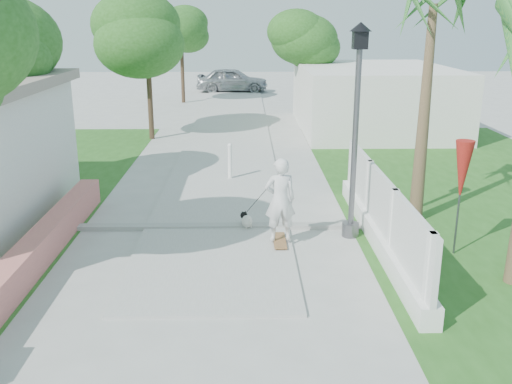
{
  "coord_description": "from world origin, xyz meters",
  "views": [
    {
      "loc": [
        0.65,
        -5.96,
        4.5
      ],
      "look_at": [
        0.86,
        5.19,
        1.1
      ],
      "focal_mm": 40.0,
      "sensor_mm": 36.0,
      "label": 1
    }
  ],
  "objects_px": {
    "skateboarder": "(269,201)",
    "parked_car": "(232,80)",
    "patio_umbrella": "(462,172)",
    "dog": "(247,220)",
    "street_lamp": "(356,125)",
    "bollard": "(230,161)"
  },
  "relations": [
    {
      "from": "skateboarder",
      "to": "parked_car",
      "type": "bearing_deg",
      "value": -93.38
    },
    {
      "from": "patio_umbrella",
      "to": "parked_car",
      "type": "xyz_separation_m",
      "value": [
        -4.96,
        26.22,
        -0.93
      ]
    },
    {
      "from": "skateboarder",
      "to": "dog",
      "type": "height_order",
      "value": "skateboarder"
    },
    {
      "from": "street_lamp",
      "to": "dog",
      "type": "bearing_deg",
      "value": 168.02
    },
    {
      "from": "bollard",
      "to": "patio_umbrella",
      "type": "distance_m",
      "value": 7.25
    },
    {
      "from": "street_lamp",
      "to": "skateboarder",
      "type": "height_order",
      "value": "street_lamp"
    },
    {
      "from": "dog",
      "to": "parked_car",
      "type": "distance_m",
      "value": 24.76
    },
    {
      "from": "street_lamp",
      "to": "skateboarder",
      "type": "bearing_deg",
      "value": -173.49
    },
    {
      "from": "patio_umbrella",
      "to": "street_lamp",
      "type": "bearing_deg",
      "value": 152.24
    },
    {
      "from": "dog",
      "to": "parked_car",
      "type": "bearing_deg",
      "value": 70.33
    },
    {
      "from": "street_lamp",
      "to": "skateboarder",
      "type": "distance_m",
      "value": 2.37
    },
    {
      "from": "street_lamp",
      "to": "skateboarder",
      "type": "xyz_separation_m",
      "value": [
        -1.77,
        -0.2,
        -1.56
      ]
    },
    {
      "from": "patio_umbrella",
      "to": "skateboarder",
      "type": "relative_size",
      "value": 1.24
    },
    {
      "from": "street_lamp",
      "to": "parked_car",
      "type": "bearing_deg",
      "value": 96.92
    },
    {
      "from": "parked_car",
      "to": "bollard",
      "type": "bearing_deg",
      "value": -174.8
    },
    {
      "from": "bollard",
      "to": "patio_umbrella",
      "type": "relative_size",
      "value": 0.47
    },
    {
      "from": "street_lamp",
      "to": "patio_umbrella",
      "type": "distance_m",
      "value": 2.27
    },
    {
      "from": "patio_umbrella",
      "to": "skateboarder",
      "type": "height_order",
      "value": "patio_umbrella"
    },
    {
      "from": "bollard",
      "to": "dog",
      "type": "height_order",
      "value": "bollard"
    },
    {
      "from": "street_lamp",
      "to": "bollard",
      "type": "relative_size",
      "value": 4.07
    },
    {
      "from": "bollard",
      "to": "dog",
      "type": "distance_m",
      "value": 4.07
    },
    {
      "from": "patio_umbrella",
      "to": "parked_car",
      "type": "distance_m",
      "value": 26.7
    }
  ]
}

